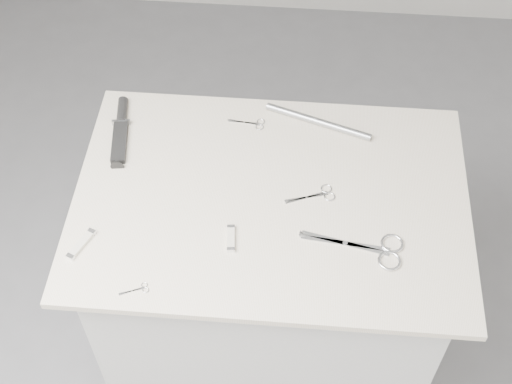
# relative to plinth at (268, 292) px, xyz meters

# --- Properties ---
(ground) EXTENTS (4.00, 4.00, 0.01)m
(ground) POSITION_rel_plinth_xyz_m (0.00, 0.00, -0.46)
(ground) COLOR slate
(ground) RESTS_ON ground
(plinth) EXTENTS (0.90, 0.60, 0.90)m
(plinth) POSITION_rel_plinth_xyz_m (0.00, 0.00, 0.00)
(plinth) COLOR silver
(plinth) RESTS_ON ground
(display_board) EXTENTS (1.00, 0.70, 0.02)m
(display_board) POSITION_rel_plinth_xyz_m (0.00, 0.00, 0.46)
(display_board) COLOR beige
(display_board) RESTS_ON plinth
(large_shears) EXTENTS (0.25, 0.11, 0.01)m
(large_shears) POSITION_rel_plinth_xyz_m (0.26, -0.14, 0.47)
(large_shears) COLOR silver
(large_shears) RESTS_ON display_board
(embroidery_scissors_a) EXTENTS (0.13, 0.07, 0.00)m
(embroidery_scissors_a) POSITION_rel_plinth_xyz_m (0.12, 0.02, 0.47)
(embroidery_scissors_a) COLOR silver
(embroidery_scissors_a) RESTS_ON display_board
(embroidery_scissors_b) EXTENTS (0.10, 0.04, 0.00)m
(embroidery_scissors_b) POSITION_rel_plinth_xyz_m (-0.07, 0.25, 0.47)
(embroidery_scissors_b) COLOR silver
(embroidery_scissors_b) RESTS_ON display_board
(tiny_scissors) EXTENTS (0.07, 0.04, 0.00)m
(tiny_scissors) POSITION_rel_plinth_xyz_m (-0.29, -0.29, 0.47)
(tiny_scissors) COLOR silver
(tiny_scissors) RESTS_ON display_board
(sheathed_knife) EXTENTS (0.07, 0.24, 0.03)m
(sheathed_knife) POSITION_rel_plinth_xyz_m (-0.43, 0.20, 0.48)
(sheathed_knife) COLOR black
(sheathed_knife) RESTS_ON display_board
(pocket_knife_a) EXTENTS (0.06, 0.09, 0.01)m
(pocket_knife_a) POSITION_rel_plinth_xyz_m (-0.44, -0.18, 0.48)
(pocket_knife_a) COLOR beige
(pocket_knife_a) RESTS_ON display_board
(pocket_knife_b) EXTENTS (0.02, 0.08, 0.01)m
(pocket_knife_b) POSITION_rel_plinth_xyz_m (-0.09, -0.14, 0.47)
(pocket_knife_b) COLOR beige
(pocket_knife_b) RESTS_ON display_board
(metal_rail) EXTENTS (0.29, 0.12, 0.02)m
(metal_rail) POSITION_rel_plinth_xyz_m (0.11, 0.27, 0.48)
(metal_rail) COLOR #999CA1
(metal_rail) RESTS_ON display_board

